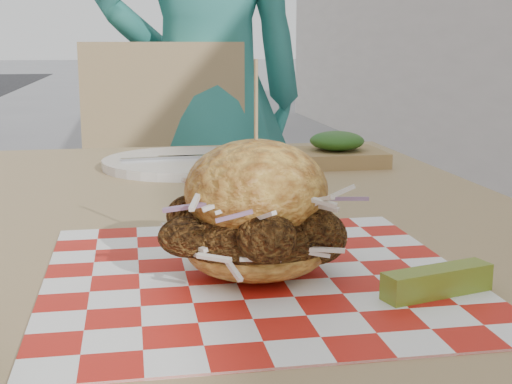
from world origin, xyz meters
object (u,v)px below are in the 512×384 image
diner (206,97)px  patio_table (212,286)px  sandwich (256,217)px  patio_chair (166,203)px

diner → patio_table: size_ratio=1.34×
patio_table → sandwich: size_ratio=6.53×
diner → patio_chair: 0.34m
patio_table → patio_chair: (-0.00, 0.97, -0.12)m
diner → patio_table: (-0.12, -1.16, -0.13)m
patio_chair → sandwich: 1.20m
patio_chair → sandwich: patio_chair is taller
patio_table → sandwich: sandwich is taller
patio_chair → diner: bearing=53.6°
patio_chair → sandwich: size_ratio=5.17×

